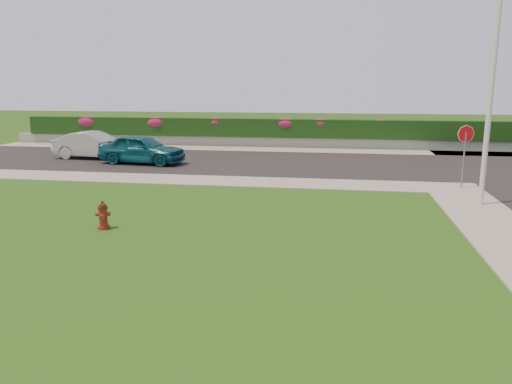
% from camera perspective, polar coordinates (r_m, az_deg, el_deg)
% --- Properties ---
extents(ground, '(120.00, 120.00, 0.00)m').
position_cam_1_polar(ground, '(10.72, -6.55, -8.02)').
color(ground, black).
rests_on(ground, ground).
extents(street_far, '(26.00, 8.00, 0.04)m').
position_cam_1_polar(street_far, '(25.19, -8.87, 3.59)').
color(street_far, black).
rests_on(street_far, ground).
extents(sidewalk_far, '(24.00, 2.00, 0.04)m').
position_cam_1_polar(sidewalk_far, '(20.97, -15.71, 1.59)').
color(sidewalk_far, gray).
rests_on(sidewalk_far, ground).
extents(curb_corner, '(2.00, 2.00, 0.04)m').
position_cam_1_polar(curb_corner, '(19.48, 21.55, 0.42)').
color(curb_corner, gray).
rests_on(curb_corner, ground).
extents(sidewalk_beyond, '(34.00, 2.00, 0.04)m').
position_cam_1_polar(sidewalk_beyond, '(29.15, 1.74, 4.86)').
color(sidewalk_beyond, gray).
rests_on(sidewalk_beyond, ground).
extents(retaining_wall, '(34.00, 0.40, 0.60)m').
position_cam_1_polar(retaining_wall, '(30.60, 2.11, 5.73)').
color(retaining_wall, gray).
rests_on(retaining_wall, ground).
extents(hedge, '(32.00, 0.90, 1.10)m').
position_cam_1_polar(hedge, '(30.61, 2.15, 7.33)').
color(hedge, black).
rests_on(hedge, retaining_wall).
extents(fire_hydrant, '(0.39, 0.37, 0.74)m').
position_cam_1_polar(fire_hydrant, '(13.58, -17.08, -2.60)').
color(fire_hydrant, '#54170D').
rests_on(fire_hydrant, ground).
extents(sedan_teal, '(4.25, 2.11, 1.39)m').
position_cam_1_polar(sedan_teal, '(24.28, -12.92, 4.82)').
color(sedan_teal, '#0B4A59').
rests_on(sedan_teal, street_far).
extents(sedan_silver, '(4.19, 1.71, 1.35)m').
position_cam_1_polar(sedan_silver, '(26.63, -17.98, 5.11)').
color(sedan_silver, '#ABADB3').
rests_on(sedan_silver, street_far).
extents(utility_pole, '(0.16, 0.16, 6.19)m').
position_cam_1_polar(utility_pole, '(16.72, 25.15, 8.98)').
color(utility_pole, silver).
rests_on(utility_pole, ground).
extents(stop_sign, '(0.61, 0.18, 2.31)m').
position_cam_1_polar(stop_sign, '(19.33, 22.79, 5.26)').
color(stop_sign, slate).
rests_on(stop_sign, ground).
extents(flower_clump_a, '(1.53, 0.98, 0.77)m').
position_cam_1_polar(flower_clump_a, '(34.19, -18.64, 7.62)').
color(flower_clump_a, '#AE1D52').
rests_on(flower_clump_a, hedge).
extents(flower_clump_b, '(1.48, 0.95, 0.74)m').
position_cam_1_polar(flower_clump_b, '(32.29, -11.26, 7.81)').
color(flower_clump_b, '#AE1D52').
rests_on(flower_clump_b, hedge).
extents(flower_clump_c, '(1.19, 0.76, 0.59)m').
position_cam_1_polar(flower_clump_c, '(31.16, -4.60, 7.96)').
color(flower_clump_c, '#AE1D52').
rests_on(flower_clump_c, hedge).
extents(flower_clump_d, '(1.37, 0.88, 0.68)m').
position_cam_1_polar(flower_clump_d, '(30.42, 3.40, 7.81)').
color(flower_clump_d, '#AE1D52').
rests_on(flower_clump_d, hedge).
extents(flower_clump_e, '(1.17, 0.75, 0.59)m').
position_cam_1_polar(flower_clump_e, '(30.27, 7.37, 7.79)').
color(flower_clump_e, '#AE1D52').
rests_on(flower_clump_e, hedge).
extents(flower_clump_f, '(1.09, 0.70, 0.54)m').
position_cam_1_polar(flower_clump_f, '(30.35, 14.12, 7.57)').
color(flower_clump_f, '#AE1D52').
rests_on(flower_clump_f, hedge).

